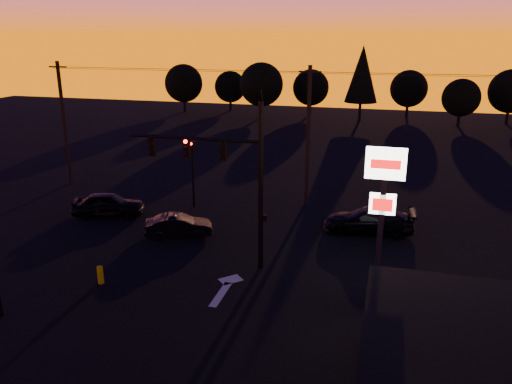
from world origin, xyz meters
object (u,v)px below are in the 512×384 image
bollard (100,275)px  suv_parked (417,364)px  secondary_signal (192,164)px  car_right (369,220)px  car_mid (179,226)px  traffic_signal_mast (227,167)px  pylon_sign (383,196)px  car_left (108,204)px

bollard → suv_parked: size_ratio=0.18×
secondary_signal → car_right: 11.59m
car_mid → traffic_signal_mast: bearing=-147.1°
traffic_signal_mast → pylon_sign: bearing=-19.4°
pylon_sign → car_left: pylon_sign is taller
pylon_sign → car_mid: (-10.93, 5.15, -4.31)m
pylon_sign → car_right: bearing=94.8°
pylon_sign → car_left: (-16.46, 7.02, -4.18)m
car_mid → suv_parked: bearing=-149.2°
car_right → car_mid: bearing=-76.2°
car_left → car_mid: (5.53, -1.87, -0.13)m
secondary_signal → car_left: (-4.46, -2.97, -2.13)m
secondary_signal → pylon_sign: bearing=-39.8°
traffic_signal_mast → car_right: (6.39, 6.00, -4.20)m
car_left → traffic_signal_mast: bearing=-134.4°
car_left → car_right: car_left is taller
pylon_sign → traffic_signal_mast: bearing=160.6°
suv_parked → car_left: bearing=120.5°
car_right → suv_parked: size_ratio=1.11×
traffic_signal_mast → secondary_signal: traffic_signal_mast is taller
bollard → car_mid: 6.22m
secondary_signal → car_right: bearing=-7.5°
secondary_signal → suv_parked: bearing=-46.3°
secondary_signal → bollard: (-0.10, -10.94, -2.45)m
pylon_sign → car_right: (-0.71, 8.50, -4.18)m
car_mid → car_right: size_ratio=0.73×
pylon_sign → car_left: size_ratio=1.58×
car_left → suv_parked: (17.96, -11.17, -0.11)m
bollard → car_right: size_ratio=0.16×
car_mid → pylon_sign: bearing=-137.6°
traffic_signal_mast → secondary_signal: 9.19m
pylon_sign → secondary_signal: bearing=140.2°
car_right → bollard: bearing=-54.7°
traffic_signal_mast → car_mid: size_ratio=2.32×
pylon_sign → suv_parked: size_ratio=1.50×
car_mid → car_right: 10.75m
secondary_signal → pylon_sign: size_ratio=0.64×
secondary_signal → bollard: 11.21m
bollard → car_mid: bearing=79.1°
secondary_signal → car_mid: 5.45m
secondary_signal → car_left: size_ratio=1.01×
pylon_sign → car_mid: size_ratio=1.84×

